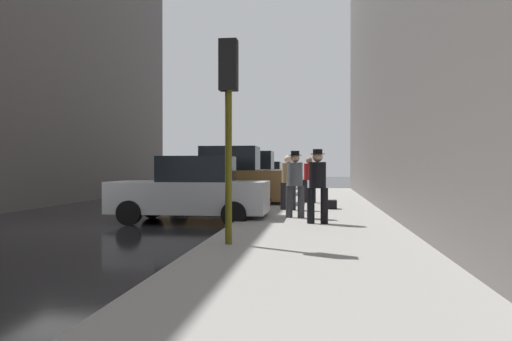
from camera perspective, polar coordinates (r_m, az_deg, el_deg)
The scene contains 13 objects.
ground_plane at distance 12.96m, azimuth -20.98°, elevation -6.28°, with size 120.00×120.00×0.00m, color black.
sidewalk at distance 11.43m, azimuth 6.79°, elevation -6.78°, with size 4.00×40.00×0.15m, color gray.
parked_silver_sedan at distance 13.66m, azimuth -7.37°, elevation -2.33°, with size 4.21×2.07×1.79m.
parked_bronze_suv at distance 18.60m, azimuth -3.43°, elevation -1.00°, with size 4.61×2.07×2.25m.
parked_white_van at distance 24.43m, azimuth -0.87°, elevation -0.64°, with size 4.62×2.09×2.25m.
parked_red_hatchback at distance 30.44m, azimuth 0.74°, elevation -0.76°, with size 4.24×2.13×1.79m.
fire_hydrant at distance 14.71m, azimuth 0.83°, elevation -3.49°, with size 0.42×0.22×0.70m.
traffic_light at distance 8.88m, azimuth -3.16°, elevation 8.50°, with size 0.32×0.32×3.60m.
pedestrian_with_fedora at distance 11.98m, azimuth 7.05°, elevation -1.35°, with size 0.50×0.41×1.78m.
pedestrian_in_red_jacket at distance 18.85m, azimuth 6.10°, elevation -0.77°, with size 0.52×0.44×1.71m.
pedestrian_in_tan_coat at distance 15.65m, azimuth 3.69°, elevation -1.03°, with size 0.53×0.49×1.71m.
pedestrian_with_beanie at distance 13.29m, azimuth 4.49°, elevation -1.16°, with size 0.52×0.45×1.78m.
duffel_bag at distance 16.22m, azimuth 8.65°, elevation -3.86°, with size 0.32×0.44×0.28m.
Camera 1 is at (6.08, -11.34, 1.52)m, focal length 35.00 mm.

